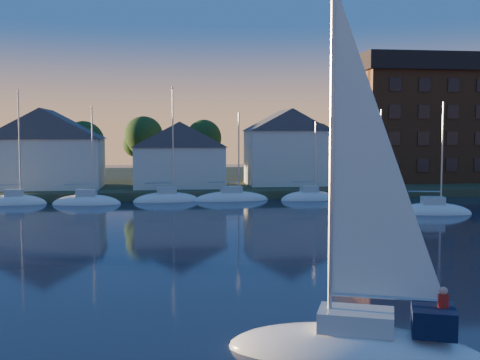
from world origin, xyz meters
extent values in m
cube|color=#333D23|center=(0.00, 75.00, 0.00)|extent=(160.00, 50.00, 2.00)
cube|color=brown|center=(0.00, 52.00, 0.00)|extent=(120.00, 3.00, 1.00)
cube|color=silver|center=(-22.00, 58.00, 4.00)|extent=(13.00, 9.00, 6.00)
cube|color=silver|center=(-6.00, 57.00, 3.50)|extent=(11.00, 8.00, 5.00)
cube|color=silver|center=(8.00, 59.00, 4.50)|extent=(10.00, 8.00, 7.00)
cube|color=brown|center=(34.00, 65.00, 8.50)|extent=(30.00, 16.00, 15.00)
cube|color=black|center=(34.00, 65.00, 17.20)|extent=(31.00, 17.00, 2.40)
cylinder|color=#372419|center=(-26.00, 63.00, 2.75)|extent=(0.50, 0.50, 3.50)
sphere|color=#183613|center=(-26.00, 63.00, 7.20)|extent=(5.40, 5.40, 5.40)
cylinder|color=#372419|center=(-18.00, 63.00, 2.75)|extent=(0.50, 0.50, 3.50)
sphere|color=#183613|center=(-18.00, 63.00, 7.20)|extent=(5.40, 5.40, 5.40)
cylinder|color=#372419|center=(-10.00, 63.00, 2.75)|extent=(0.50, 0.50, 3.50)
sphere|color=#183613|center=(-10.00, 63.00, 7.20)|extent=(5.40, 5.40, 5.40)
cylinder|color=#372419|center=(-2.00, 63.00, 2.75)|extent=(0.50, 0.50, 3.50)
sphere|color=#183613|center=(-2.00, 63.00, 7.20)|extent=(5.40, 5.40, 5.40)
cylinder|color=#372419|center=(6.00, 63.00, 2.75)|extent=(0.50, 0.50, 3.50)
sphere|color=#183613|center=(6.00, 63.00, 7.20)|extent=(5.40, 5.40, 5.40)
cylinder|color=#372419|center=(14.00, 63.00, 2.75)|extent=(0.50, 0.50, 3.50)
sphere|color=#183613|center=(14.00, 63.00, 7.20)|extent=(5.40, 5.40, 5.40)
cylinder|color=#372419|center=(22.00, 63.00, 2.75)|extent=(0.50, 0.50, 3.50)
sphere|color=#183613|center=(22.00, 63.00, 7.20)|extent=(5.40, 5.40, 5.40)
cylinder|color=#372419|center=(30.00, 63.00, 2.75)|extent=(0.50, 0.50, 3.50)
sphere|color=#183613|center=(30.00, 63.00, 7.20)|extent=(5.40, 5.40, 5.40)
ellipsoid|color=white|center=(-24.00, 49.00, 0.00)|extent=(7.50, 2.40, 2.20)
cube|color=silver|center=(-24.00, 49.00, 1.30)|extent=(2.10, 1.32, 0.70)
cylinder|color=#A5A8AD|center=(-23.25, 49.00, 5.95)|extent=(0.16, 0.16, 10.00)
cylinder|color=#A5A8AD|center=(-24.82, 49.00, 2.15)|extent=(3.15, 0.12, 0.12)
ellipsoid|color=white|center=(-16.00, 49.00, 0.00)|extent=(7.50, 2.40, 2.20)
cube|color=silver|center=(-16.00, 49.00, 1.30)|extent=(2.10, 1.32, 0.70)
cylinder|color=#A5A8AD|center=(-15.25, 49.00, 5.95)|extent=(0.16, 0.16, 10.00)
cylinder|color=#A5A8AD|center=(-16.82, 49.00, 2.15)|extent=(3.15, 0.12, 0.12)
ellipsoid|color=white|center=(-8.00, 49.00, 0.00)|extent=(7.50, 2.40, 2.20)
cube|color=silver|center=(-8.00, 49.00, 1.30)|extent=(2.10, 1.32, 0.70)
cylinder|color=#A5A8AD|center=(-7.25, 49.00, 5.95)|extent=(0.16, 0.16, 10.00)
cylinder|color=#A5A8AD|center=(-8.82, 49.00, 2.15)|extent=(3.15, 0.12, 0.12)
ellipsoid|color=white|center=(0.00, 49.00, 0.00)|extent=(7.50, 2.40, 2.20)
cube|color=silver|center=(0.00, 49.00, 1.30)|extent=(2.10, 1.32, 0.70)
cylinder|color=#A5A8AD|center=(0.75, 49.00, 5.95)|extent=(0.16, 0.16, 10.00)
cylinder|color=#A5A8AD|center=(-0.82, 49.00, 2.15)|extent=(3.15, 0.12, 0.12)
ellipsoid|color=white|center=(8.00, 49.00, 0.00)|extent=(7.50, 2.40, 2.20)
cube|color=silver|center=(8.00, 49.00, 1.30)|extent=(2.10, 1.32, 0.70)
cylinder|color=#A5A8AD|center=(8.75, 49.00, 5.95)|extent=(0.16, 0.16, 10.00)
cylinder|color=#A5A8AD|center=(7.17, 49.00, 2.15)|extent=(3.15, 0.12, 0.12)
ellipsoid|color=white|center=(16.00, 49.00, 0.00)|extent=(7.50, 2.40, 2.20)
cube|color=silver|center=(16.00, 49.00, 1.30)|extent=(2.10, 1.32, 0.70)
cylinder|color=#A5A8AD|center=(16.75, 49.00, 5.95)|extent=(0.16, 0.16, 10.00)
cylinder|color=#A5A8AD|center=(15.18, 49.00, 2.15)|extent=(3.15, 0.12, 0.12)
ellipsoid|color=white|center=(-1.65, 1.25, 0.00)|extent=(9.48, 6.03, 2.20)
cube|color=silver|center=(-1.65, 1.25, 1.30)|extent=(2.94, 2.42, 0.70)
cylinder|color=#A5A8AD|center=(-2.49, 1.58, 6.98)|extent=(0.16, 0.16, 12.05)
cylinder|color=#A5A8AD|center=(-0.73, 0.89, 2.15)|extent=(3.58, 1.50, 0.12)
cube|color=black|center=(0.70, 0.32, 1.50)|extent=(1.94, 2.14, 0.90)
ellipsoid|color=white|center=(17.51, 35.88, 0.00)|extent=(7.73, 3.76, 2.20)
cube|color=silver|center=(17.51, 35.88, 1.30)|extent=(2.28, 1.72, 0.70)
cylinder|color=#A5A8AD|center=(18.24, 35.75, 5.79)|extent=(0.16, 0.16, 9.69)
cylinder|color=#A5A8AD|center=(16.71, 36.02, 2.15)|extent=(3.08, 0.66, 0.12)
camera|label=1|loc=(-8.25, -18.23, 7.70)|focal=45.00mm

